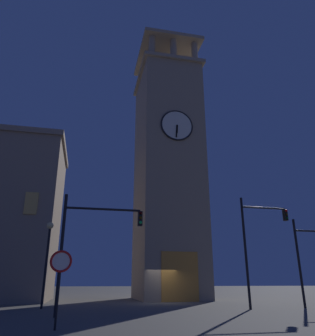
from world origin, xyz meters
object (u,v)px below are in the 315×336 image
object	(u,v)px
no_horn_sign	(60,267)
traffic_signal_near	(258,235)
traffic_signal_mid	(309,251)
street_lamp	(48,247)
clocktower	(168,172)
traffic_signal_far	(89,235)

from	to	relation	value
no_horn_sign	traffic_signal_near	bearing A→B (deg)	-149.80
traffic_signal_mid	street_lamp	world-z (taller)	traffic_signal_mid
traffic_signal_mid	clocktower	bearing A→B (deg)	-60.15
clocktower	no_horn_sign	distance (m)	23.16
traffic_signal_near	traffic_signal_mid	distance (m)	3.91
clocktower	street_lamp	distance (m)	16.21
clocktower	traffic_signal_near	xyz separation A→B (m)	(-2.93, 12.00, -8.05)
traffic_signal_near	street_lamp	world-z (taller)	traffic_signal_near
traffic_signal_near	traffic_signal_far	world-z (taller)	traffic_signal_near
traffic_signal_near	traffic_signal_mid	xyz separation A→B (m)	(-3.81, -0.26, -0.86)
clocktower	traffic_signal_near	world-z (taller)	clocktower
street_lamp	traffic_signal_mid	bearing A→B (deg)	170.75
no_horn_sign	traffic_signal_far	bearing A→B (deg)	-102.67
traffic_signal_far	traffic_signal_mid	bearing A→B (deg)	-169.56
no_horn_sign	street_lamp	bearing A→B (deg)	-81.11
clocktower	traffic_signal_near	distance (m)	14.75
traffic_signal_near	clocktower	bearing A→B (deg)	-76.30
traffic_signal_near	traffic_signal_far	xyz separation A→B (m)	(10.66, 2.40, -0.58)
traffic_signal_near	traffic_signal_far	size ratio (longest dim) A/B	1.17
clocktower	traffic_signal_mid	bearing A→B (deg)	119.85
traffic_signal_mid	street_lamp	bearing A→B (deg)	-9.25
traffic_signal_near	no_horn_sign	size ratio (longest dim) A/B	2.58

